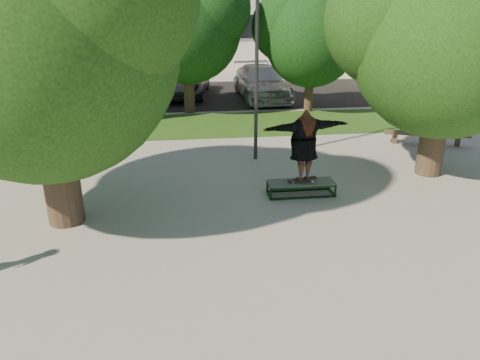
{
  "coord_description": "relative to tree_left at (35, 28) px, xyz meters",
  "views": [
    {
      "loc": [
        -1.33,
        -9.53,
        5.06
      ],
      "look_at": [
        -0.07,
        0.6,
        1.02
      ],
      "focal_mm": 35.0,
      "sensor_mm": 36.0,
      "label": 1
    }
  ],
  "objects": [
    {
      "name": "grind_box",
      "position": [
        6.05,
        0.78,
        -4.23
      ],
      "size": [
        1.8,
        0.6,
        0.38
      ],
      "color": "black",
      "rests_on": "ground"
    },
    {
      "name": "car_dark",
      "position": [
        -0.35,
        14.78,
        -3.78
      ],
      "size": [
        1.68,
        3.98,
        1.28
      ],
      "primitive_type": "imported",
      "rotation": [
        0.0,
        0.0,
        0.08
      ],
      "color": "black",
      "rests_on": "asphalt_strip"
    },
    {
      "name": "tree_left",
      "position": [
        0.0,
        0.0,
        0.0
      ],
      "size": [
        6.96,
        5.95,
        7.12
      ],
      "color": "#38281E",
      "rests_on": "ground"
    },
    {
      "name": "bg_tree_left",
      "position": [
        -2.28,
        9.98,
        -0.69
      ],
      "size": [
        5.28,
        4.51,
        5.77
      ],
      "color": "#38281E",
      "rests_on": "ground"
    },
    {
      "name": "bench",
      "position": [
        11.66,
        4.68,
        -4.04
      ],
      "size": [
        2.94,
        1.25,
        0.45
      ],
      "rotation": [
        0.0,
        0.0,
        -0.3
      ],
      "color": "brown",
      "rests_on": "ground"
    },
    {
      "name": "grass_strip",
      "position": [
        5.29,
        8.41,
        -4.41
      ],
      "size": [
        30.0,
        4.0,
        0.02
      ],
      "primitive_type": "cube",
      "color": "#1D4B15",
      "rests_on": "ground"
    },
    {
      "name": "car_silver_a",
      "position": [
        -4.71,
        15.02,
        -3.65
      ],
      "size": [
        2.54,
        4.78,
        1.55
      ],
      "primitive_type": "imported",
      "rotation": [
        0.0,
        0.0,
        -0.16
      ],
      "color": "#A9AAAE",
      "rests_on": "asphalt_strip"
    },
    {
      "name": "skater_rig",
      "position": [
        6.08,
        0.78,
        -3.02
      ],
      "size": [
        2.41,
        1.0,
        1.98
      ],
      "rotation": [
        0.0,
        0.0,
        3.3
      ],
      "color": "white",
      "rests_on": "grind_box"
    },
    {
      "name": "asphalt_strip",
      "position": [
        4.29,
        14.91,
        -4.42
      ],
      "size": [
        40.0,
        8.0,
        0.01
      ],
      "primitive_type": "cube",
      "color": "black",
      "rests_on": "ground"
    },
    {
      "name": "ground",
      "position": [
        4.29,
        -1.09,
        -4.42
      ],
      "size": [
        120.0,
        120.0,
        0.0
      ],
      "primitive_type": "plane",
      "color": "#A39E95",
      "rests_on": "ground"
    },
    {
      "name": "bg_tree_right",
      "position": [
        8.73,
        10.47,
        -0.93
      ],
      "size": [
        5.04,
        4.31,
        5.43
      ],
      "color": "#38281E",
      "rests_on": "ground"
    },
    {
      "name": "bg_tree_mid",
      "position": [
        3.22,
        10.98,
        -0.41
      ],
      "size": [
        5.76,
        4.92,
        6.24
      ],
      "color": "#38281E",
      "rests_on": "ground"
    },
    {
      "name": "lamppost",
      "position": [
        5.29,
        3.91,
        -1.27
      ],
      "size": [
        0.25,
        0.15,
        6.11
      ],
      "color": "#2D2D30",
      "rests_on": "ground"
    },
    {
      "name": "car_silver_b",
      "position": [
        7.11,
        13.66,
        -3.6
      ],
      "size": [
        2.64,
        5.81,
        1.65
      ],
      "primitive_type": "imported",
      "rotation": [
        0.0,
        0.0,
        0.06
      ],
      "color": "silver",
      "rests_on": "asphalt_strip"
    },
    {
      "name": "tree_right",
      "position": [
        10.21,
        1.99,
        -0.33
      ],
      "size": [
        6.24,
        5.33,
        6.51
      ],
      "color": "#38281E",
      "rests_on": "ground"
    },
    {
      "name": "side_building",
      "position": [
        22.29,
        20.91,
        -0.42
      ],
      "size": [
        15.0,
        10.0,
        8.0
      ],
      "primitive_type": "cube",
      "color": "beige",
      "rests_on": "ground"
    },
    {
      "name": "car_grey",
      "position": [
        3.13,
        14.73,
        -3.73
      ],
      "size": [
        3.01,
        5.25,
        1.38
      ],
      "primitive_type": "imported",
      "rotation": [
        0.0,
        0.0,
        -0.15
      ],
      "color": "#525256",
      "rests_on": "asphalt_strip"
    }
  ]
}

